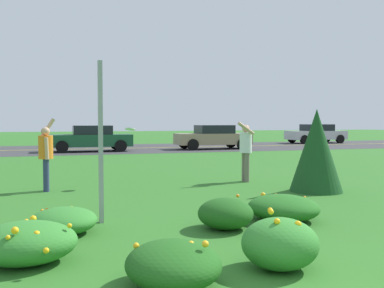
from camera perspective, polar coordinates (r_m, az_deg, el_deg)
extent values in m
plane|color=#2D6B23|center=(15.15, -11.55, -3.53)|extent=(120.00, 120.00, 0.00)
cube|color=#38383A|center=(27.72, -14.34, -0.65)|extent=(120.00, 9.80, 0.01)
cube|color=yellow|center=(27.72, -14.34, -0.63)|extent=(120.00, 0.16, 0.00)
ellipsoid|color=#23661E|center=(7.84, 11.58, -7.97)|extent=(1.20, 1.28, 0.43)
sphere|color=gold|center=(8.18, 14.18, -6.63)|extent=(0.05, 0.05, 0.05)
sphere|color=gold|center=(8.31, 10.66, -6.48)|extent=(0.07, 0.07, 0.07)
sphere|color=gold|center=(8.10, 9.05, -6.42)|extent=(0.09, 0.09, 0.09)
sphere|color=gold|center=(8.05, 11.30, -6.69)|extent=(0.09, 0.09, 0.09)
sphere|color=gold|center=(7.56, 14.54, -7.82)|extent=(0.06, 0.06, 0.06)
sphere|color=gold|center=(8.24, 14.00, -6.73)|extent=(0.05, 0.05, 0.05)
sphere|color=gold|center=(7.54, 10.11, -7.52)|extent=(0.08, 0.08, 0.08)
ellipsoid|color=#1E5619|center=(4.72, -2.39, -15.09)|extent=(0.99, 1.08, 0.46)
sphere|color=gold|center=(4.92, -4.66, -13.27)|extent=(0.09, 0.09, 0.09)
sphere|color=gold|center=(4.51, 1.70, -12.64)|extent=(0.07, 0.07, 0.07)
sphere|color=gold|center=(4.67, 2.17, -13.76)|extent=(0.06, 0.06, 0.06)
sphere|color=gold|center=(4.72, -0.12, -12.66)|extent=(0.07, 0.07, 0.07)
sphere|color=gold|center=(4.82, -7.15, -12.76)|extent=(0.07, 0.07, 0.07)
ellipsoid|color=#337F2D|center=(5.31, 11.17, -12.37)|extent=(0.89, 0.86, 0.59)
sphere|color=yellow|center=(5.44, 15.11, -11.41)|extent=(0.05, 0.05, 0.05)
sphere|color=yellow|center=(5.49, 10.06, -8.53)|extent=(0.07, 0.07, 0.07)
sphere|color=yellow|center=(5.08, 10.80, -9.69)|extent=(0.07, 0.07, 0.07)
sphere|color=yellow|center=(5.17, 13.36, -9.95)|extent=(0.08, 0.08, 0.08)
sphere|color=yellow|center=(5.59, 9.95, -8.32)|extent=(0.06, 0.06, 0.06)
ellipsoid|color=#337F2D|center=(7.08, -16.07, -9.39)|extent=(1.00, 1.07, 0.39)
sphere|color=orange|center=(7.44, -18.05, -7.99)|extent=(0.06, 0.06, 0.06)
sphere|color=orange|center=(7.31, -18.59, -8.09)|extent=(0.05, 0.05, 0.05)
sphere|color=orange|center=(6.94, -13.82, -8.75)|extent=(0.07, 0.07, 0.07)
sphere|color=orange|center=(7.35, -15.13, -7.89)|extent=(0.06, 0.06, 0.06)
sphere|color=orange|center=(7.06, -17.59, -8.42)|extent=(0.05, 0.05, 0.05)
sphere|color=orange|center=(7.38, -16.88, -8.31)|extent=(0.06, 0.06, 0.06)
sphere|color=orange|center=(6.98, -13.85, -9.15)|extent=(0.08, 0.08, 0.08)
ellipsoid|color=#1E5619|center=(7.10, 4.30, -8.85)|extent=(0.87, 0.89, 0.48)
sphere|color=orange|center=(7.19, 4.52, -7.50)|extent=(0.06, 0.06, 0.06)
sphere|color=orange|center=(7.12, 6.88, -7.86)|extent=(0.06, 0.06, 0.06)
sphere|color=orange|center=(7.33, 5.85, -6.60)|extent=(0.06, 0.06, 0.06)
sphere|color=orange|center=(7.23, 3.59, -7.11)|extent=(0.05, 0.05, 0.05)
ellipsoid|color=#337F2D|center=(5.76, -20.45, -11.73)|extent=(1.20, 1.01, 0.50)
sphere|color=yellow|center=(5.42, -19.22, -10.82)|extent=(0.08, 0.08, 0.08)
sphere|color=yellow|center=(5.37, -21.67, -10.22)|extent=(0.08, 0.08, 0.08)
sphere|color=yellow|center=(5.93, -19.62, -8.97)|extent=(0.08, 0.08, 0.08)
sphere|color=yellow|center=(5.24, -18.13, -12.81)|extent=(0.07, 0.07, 0.07)
sphere|color=yellow|center=(5.87, -20.40, -9.21)|extent=(0.05, 0.05, 0.05)
sphere|color=yellow|center=(5.56, -15.38, -10.03)|extent=(0.06, 0.06, 0.06)
sphere|color=yellow|center=(5.33, -22.44, -10.96)|extent=(0.05, 0.05, 0.05)
cube|color=#93969B|center=(7.53, -11.59, 0.23)|extent=(0.07, 0.10, 2.68)
cone|color=#19471E|center=(11.09, 15.59, -0.78)|extent=(1.26, 1.26, 1.98)
cylinder|color=orange|center=(11.28, -18.18, -0.38)|extent=(0.34, 0.34, 0.56)
sphere|color=tan|center=(11.27, -18.21, 1.54)|extent=(0.21, 0.21, 0.21)
cylinder|color=navy|center=(11.42, -18.13, -3.73)|extent=(0.14, 0.14, 0.79)
cylinder|color=navy|center=(11.25, -18.12, -3.83)|extent=(0.14, 0.14, 0.79)
cylinder|color=tan|center=(11.46, -17.94, 1.96)|extent=(0.36, 0.10, 0.49)
cylinder|color=tan|center=(11.09, -18.07, -0.54)|extent=(0.11, 0.09, 0.53)
cylinder|color=silver|center=(12.51, 6.87, 0.20)|extent=(0.34, 0.34, 0.57)
sphere|color=tan|center=(12.50, 6.88, 1.97)|extent=(0.21, 0.21, 0.21)
cylinder|color=#726B5B|center=(12.49, 7.02, -2.99)|extent=(0.14, 0.14, 0.81)
cylinder|color=#726B5B|center=(12.64, 6.69, -2.92)|extent=(0.14, 0.14, 0.81)
cylinder|color=tan|center=(12.28, 6.91, 2.00)|extent=(0.50, 0.10, 0.38)
cylinder|color=tan|center=(12.68, 6.41, 0.15)|extent=(0.11, 0.09, 0.54)
cylinder|color=white|center=(11.67, -7.90, 1.92)|extent=(0.28, 0.27, 0.11)
torus|color=white|center=(11.67, -7.90, 1.88)|extent=(0.28, 0.27, 0.11)
cube|color=#B7BABF|center=(35.65, 15.53, 1.11)|extent=(4.50, 1.82, 0.66)
cube|color=black|center=(35.69, 15.67, 2.02)|extent=(2.10, 1.64, 0.52)
cylinder|color=black|center=(34.08, 14.16, 0.56)|extent=(0.66, 0.22, 0.66)
cylinder|color=black|center=(35.60, 12.65, 0.67)|extent=(0.66, 0.22, 0.66)
cylinder|color=black|center=(35.81, 18.38, 0.61)|extent=(0.66, 0.22, 0.66)
cylinder|color=black|center=(37.26, 16.77, 0.72)|extent=(0.66, 0.22, 0.66)
cube|color=#937F60|center=(27.12, 2.67, 0.67)|extent=(4.50, 1.82, 0.66)
cube|color=black|center=(27.14, 2.87, 1.87)|extent=(2.10, 1.64, 0.52)
cylinder|color=black|center=(25.79, 0.12, -0.09)|extent=(0.66, 0.22, 0.66)
cylinder|color=black|center=(27.49, -1.01, 0.10)|extent=(0.66, 0.22, 0.66)
cylinder|color=black|center=(26.90, 6.42, 0.02)|extent=(0.66, 0.22, 0.66)
cylinder|color=black|center=(28.53, 4.96, 0.19)|extent=(0.66, 0.22, 0.66)
cube|color=#194C2D|center=(25.53, -12.84, 0.46)|extent=(4.50, 1.82, 0.66)
cube|color=black|center=(25.52, -12.63, 1.74)|extent=(2.10, 1.64, 0.52)
cylinder|color=black|center=(24.57, -16.26, -0.36)|extent=(0.66, 0.22, 0.66)
cylinder|color=black|center=(26.35, -16.35, -0.14)|extent=(0.66, 0.22, 0.66)
cylinder|color=black|center=(24.84, -9.09, -0.24)|extent=(0.66, 0.22, 0.66)
cylinder|color=black|center=(26.60, -9.66, -0.04)|extent=(0.66, 0.22, 0.66)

